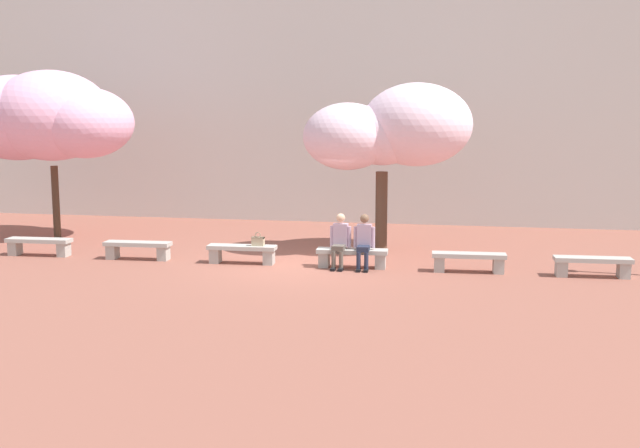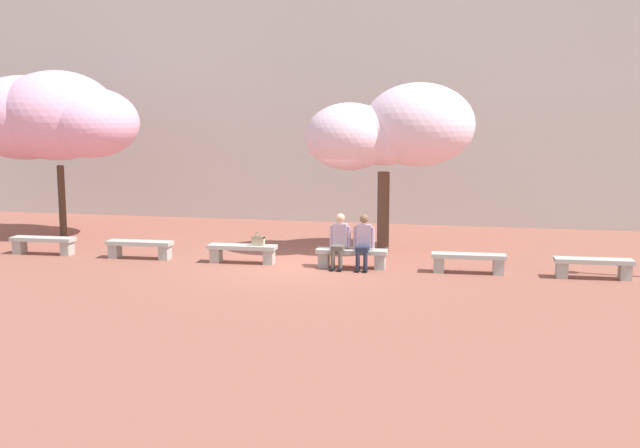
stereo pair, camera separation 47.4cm
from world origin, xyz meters
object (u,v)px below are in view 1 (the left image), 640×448
object	(u,v)px
stone_bench_west_end	(39,244)
cherry_tree_main	(391,130)
stone_bench_near_east	(352,255)
person_seated_left	(340,239)
stone_bench_east_end	(469,259)
stone_bench_far_east	(593,264)
person_seated_right	(364,240)
stone_bench_near_west	(138,248)
stone_bench_center	(242,251)
handbag	(258,241)
cherry_tree_secondary	(46,118)

from	to	relation	value
stone_bench_west_end	cherry_tree_main	distance (m)	9.55
stone_bench_near_east	person_seated_left	xyz separation A→B (m)	(-0.29, -0.05, 0.40)
stone_bench_east_end	stone_bench_far_east	xyz separation A→B (m)	(2.72, 0.00, 0.00)
stone_bench_near_east	person_seated_left	distance (m)	0.49
person_seated_right	cherry_tree_main	distance (m)	3.45
stone_bench_west_end	stone_bench_far_east	distance (m)	13.59
stone_bench_near_west	stone_bench_east_end	world-z (taller)	same
stone_bench_near_west	stone_bench_far_east	world-z (taller)	same
stone_bench_near_west	stone_bench_center	xyz separation A→B (m)	(2.72, 0.00, 0.00)
person_seated_right	handbag	world-z (taller)	person_seated_right
person_seated_left	cherry_tree_secondary	distance (m)	9.91
stone_bench_near_east	cherry_tree_main	bearing A→B (deg)	74.10
stone_bench_east_end	person_seated_right	distance (m)	2.47
cherry_tree_main	handbag	bearing A→B (deg)	-142.32
stone_bench_near_east	stone_bench_east_end	world-z (taller)	same
stone_bench_far_east	person_seated_left	distance (m)	5.74
stone_bench_near_east	cherry_tree_secondary	xyz separation A→B (m)	(-9.38, 2.71, 3.21)
stone_bench_near_east	stone_bench_center	bearing A→B (deg)	180.00
stone_bench_near_west	stone_bench_far_east	xyz separation A→B (m)	(10.87, 0.00, 0.00)
stone_bench_east_end	stone_bench_near_east	bearing A→B (deg)	180.00
stone_bench_west_end	handbag	world-z (taller)	handbag
stone_bench_east_end	person_seated_right	size ratio (longest dim) A/B	1.32
stone_bench_west_end	stone_bench_center	world-z (taller)	same
cherry_tree_main	person_seated_right	bearing A→B (deg)	-98.89
person_seated_right	cherry_tree_secondary	size ratio (longest dim) A/B	0.25
person_seated_left	cherry_tree_secondary	size ratio (longest dim) A/B	0.25
stone_bench_far_east	handbag	distance (m)	7.75
stone_bench_near_west	handbag	size ratio (longest dim) A/B	5.01
stone_bench_far_east	cherry_tree_secondary	bearing A→B (deg)	169.64
stone_bench_near_west	person_seated_left	size ratio (longest dim) A/B	1.32
stone_bench_west_end	person_seated_left	distance (m)	7.88
stone_bench_near_east	cherry_tree_secondary	world-z (taller)	cherry_tree_secondary
stone_bench_near_east	person_seated_left	bearing A→B (deg)	-169.43
person_seated_right	cherry_tree_secondary	world-z (taller)	cherry_tree_secondary
stone_bench_center	handbag	xyz separation A→B (m)	(0.41, 0.00, 0.28)
stone_bench_west_end	stone_bench_near_east	bearing A→B (deg)	0.00
handbag	cherry_tree_secondary	distance (m)	8.11
stone_bench_near_west	person_seated_left	xyz separation A→B (m)	(5.15, -0.05, 0.40)
stone_bench_near_west	stone_bench_near_east	bearing A→B (deg)	0.00
stone_bench_near_west	cherry_tree_secondary	distance (m)	5.76
stone_bench_near_east	stone_bench_far_east	distance (m)	5.44
stone_bench_far_east	cherry_tree_main	size ratio (longest dim) A/B	0.38
stone_bench_near_east	cherry_tree_main	world-z (taller)	cherry_tree_main
stone_bench_near_west	person_seated_left	world-z (taller)	person_seated_left
cherry_tree_secondary	stone_bench_far_east	bearing A→B (deg)	-10.36
stone_bench_west_end	person_seated_right	xyz separation A→B (m)	(8.44, -0.05, 0.40)
stone_bench_center	stone_bench_east_end	world-z (taller)	same
stone_bench_east_end	handbag	distance (m)	5.04
stone_bench_center	person_seated_left	bearing A→B (deg)	-1.26
stone_bench_center	cherry_tree_secondary	bearing A→B (deg)	157.87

